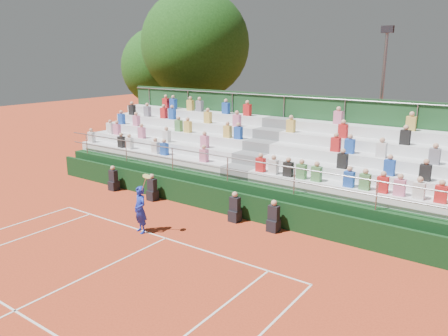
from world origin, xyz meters
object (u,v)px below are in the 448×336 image
Objects in this scene: tree_west at (161,67)px; floodlight_mast at (382,89)px; tree_east at (195,45)px; tennis_player at (140,209)px.

floodlight_mast is (15.84, -0.16, -0.88)m from tree_west.
tree_east is at bearing -3.18° from tree_west.
tree_west is 0.78× the size of tree_east.
tennis_player is 0.21× the size of tree_east.
tree_west is at bearing 179.42° from floodlight_mast.
tennis_player is 16.74m from tree_east.
tree_west is at bearing 130.58° from tennis_player.
tree_west reaches higher than tennis_player.
floodlight_mast is at bearing 0.12° from tree_east.
tennis_player is at bearing -107.81° from floodlight_mast.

